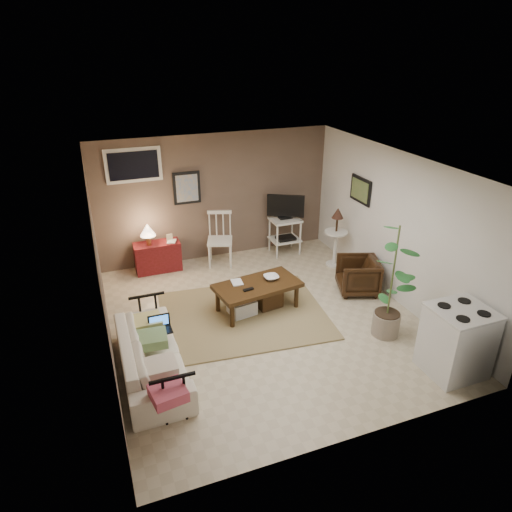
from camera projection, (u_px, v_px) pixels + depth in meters
name	position (u px, v px, depth m)	size (l,w,h in m)	color
floor	(264.00, 319.00, 7.03)	(5.00, 5.00, 0.00)	#C1B293
art_back	(187.00, 188.00, 8.33)	(0.50, 0.03, 0.60)	black
art_right	(361.00, 190.00, 7.98)	(0.03, 0.60, 0.45)	black
window	(133.00, 165.00, 7.82)	(0.96, 0.03, 0.60)	silver
rug	(244.00, 315.00, 7.12)	(2.51, 2.00, 0.02)	#9D8B5B
coffee_table	(257.00, 295.00, 7.15)	(1.40, 0.87, 0.50)	#3A220F
sofa	(151.00, 349.00, 5.74)	(1.90, 0.55, 0.74)	white
sofa_pillows	(157.00, 353.00, 5.53)	(0.37, 1.81, 0.13)	beige
sofa_end_rails	(160.00, 351.00, 5.80)	(0.51, 1.90, 0.64)	black
laptop	(160.00, 326.00, 6.03)	(0.29, 0.21, 0.20)	black
red_console	(157.00, 254.00, 8.39)	(0.83, 0.37, 0.95)	maroon
spindle_chair	(220.00, 241.00, 8.59)	(0.58, 0.58, 1.01)	silver
tv_stand	(285.00, 223.00, 8.96)	(0.65, 0.46, 1.21)	silver
side_table	(336.00, 230.00, 8.43)	(0.43, 0.43, 1.15)	silver
armchair	(358.00, 274.00, 7.68)	(0.64, 0.60, 0.66)	black
potted_plant	(392.00, 278.00, 6.29)	(0.43, 0.43, 1.73)	gray
stove	(457.00, 341.00, 5.75)	(0.72, 0.67, 0.93)	silver
bowl	(271.00, 272.00, 7.17)	(0.23, 0.06, 0.23)	#3A220F
book_table	(232.00, 277.00, 7.04)	(0.17, 0.02, 0.23)	#3A220F
book_console	(167.00, 237.00, 8.30)	(0.16, 0.02, 0.21)	#3A220F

